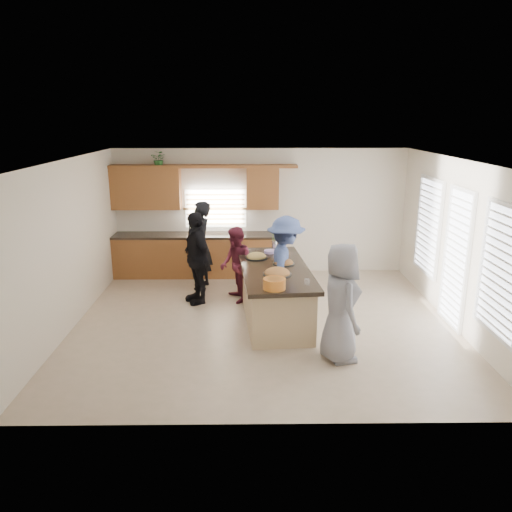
{
  "coord_description": "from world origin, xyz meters",
  "views": [
    {
      "loc": [
        -0.23,
        -8.08,
        3.48
      ],
      "look_at": [
        -0.13,
        0.18,
        1.15
      ],
      "focal_mm": 35.0,
      "sensor_mm": 36.0,
      "label": 1
    }
  ],
  "objects_px": {
    "island": "(274,294)",
    "woman_right_back": "(286,266)",
    "woman_left_mid": "(236,265)",
    "woman_left_back": "(201,246)",
    "woman_left_front": "(196,258)",
    "woman_right_front": "(341,303)",
    "salad_bowl": "(274,283)"
  },
  "relations": [
    {
      "from": "woman_left_front",
      "to": "island",
      "type": "bearing_deg",
      "value": 33.18
    },
    {
      "from": "salad_bowl",
      "to": "woman_left_mid",
      "type": "height_order",
      "value": "woman_left_mid"
    },
    {
      "from": "woman_left_mid",
      "to": "woman_left_front",
      "type": "distance_m",
      "value": 0.76
    },
    {
      "from": "woman_right_back",
      "to": "woman_right_front",
      "type": "bearing_deg",
      "value": -156.88
    },
    {
      "from": "woman_left_front",
      "to": "woman_left_back",
      "type": "bearing_deg",
      "value": 152.29
    },
    {
      "from": "salad_bowl",
      "to": "woman_right_back",
      "type": "relative_size",
      "value": 0.19
    },
    {
      "from": "woman_right_back",
      "to": "woman_right_front",
      "type": "xyz_separation_m",
      "value": [
        0.67,
        -1.78,
        -0.02
      ]
    },
    {
      "from": "woman_right_back",
      "to": "woman_right_front",
      "type": "relative_size",
      "value": 1.02
    },
    {
      "from": "salad_bowl",
      "to": "woman_left_mid",
      "type": "relative_size",
      "value": 0.23
    },
    {
      "from": "woman_left_mid",
      "to": "woman_left_back",
      "type": "bearing_deg",
      "value": -152.01
    },
    {
      "from": "island",
      "to": "salad_bowl",
      "type": "relative_size",
      "value": 8.14
    },
    {
      "from": "woman_left_mid",
      "to": "woman_right_front",
      "type": "distance_m",
      "value": 2.89
    },
    {
      "from": "woman_left_front",
      "to": "woman_right_front",
      "type": "relative_size",
      "value": 1.0
    },
    {
      "from": "island",
      "to": "woman_right_back",
      "type": "xyz_separation_m",
      "value": [
        0.21,
        0.22,
        0.45
      ]
    },
    {
      "from": "island",
      "to": "salad_bowl",
      "type": "xyz_separation_m",
      "value": [
        -0.06,
        -1.14,
        0.59
      ]
    },
    {
      "from": "woman_left_back",
      "to": "woman_left_mid",
      "type": "relative_size",
      "value": 1.24
    },
    {
      "from": "woman_left_back",
      "to": "woman_right_back",
      "type": "height_order",
      "value": "woman_left_back"
    },
    {
      "from": "island",
      "to": "woman_left_mid",
      "type": "bearing_deg",
      "value": 124.23
    },
    {
      "from": "salad_bowl",
      "to": "woman_right_back",
      "type": "bearing_deg",
      "value": 78.83
    },
    {
      "from": "woman_left_back",
      "to": "woman_right_front",
      "type": "xyz_separation_m",
      "value": [
        2.32,
        -3.2,
        -0.03
      ]
    },
    {
      "from": "island",
      "to": "woman_left_back",
      "type": "xyz_separation_m",
      "value": [
        -1.43,
        1.64,
        0.46
      ]
    },
    {
      "from": "woman_left_back",
      "to": "woman_left_mid",
      "type": "xyz_separation_m",
      "value": [
        0.74,
        -0.78,
        -0.18
      ]
    },
    {
      "from": "woman_left_back",
      "to": "island",
      "type": "bearing_deg",
      "value": 52.11
    },
    {
      "from": "salad_bowl",
      "to": "woman_left_back",
      "type": "relative_size",
      "value": 0.19
    },
    {
      "from": "woman_right_back",
      "to": "salad_bowl",
      "type": "bearing_deg",
      "value": 171.28
    },
    {
      "from": "salad_bowl",
      "to": "woman_right_front",
      "type": "relative_size",
      "value": 0.19
    },
    {
      "from": "woman_left_front",
      "to": "woman_right_front",
      "type": "distance_m",
      "value": 3.33
    },
    {
      "from": "salad_bowl",
      "to": "woman_left_front",
      "type": "bearing_deg",
      "value": 125.16
    },
    {
      "from": "island",
      "to": "woman_right_front",
      "type": "height_order",
      "value": "woman_right_front"
    },
    {
      "from": "woman_right_front",
      "to": "woman_left_back",
      "type": "bearing_deg",
      "value": 25.09
    },
    {
      "from": "island",
      "to": "woman_left_front",
      "type": "relative_size",
      "value": 1.57
    },
    {
      "from": "salad_bowl",
      "to": "woman_left_front",
      "type": "xyz_separation_m",
      "value": [
        -1.39,
        1.97,
        -0.16
      ]
    }
  ]
}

